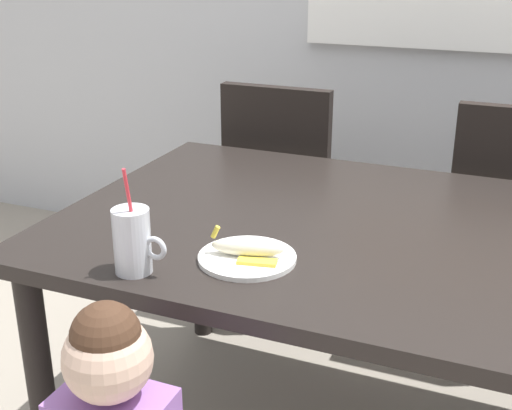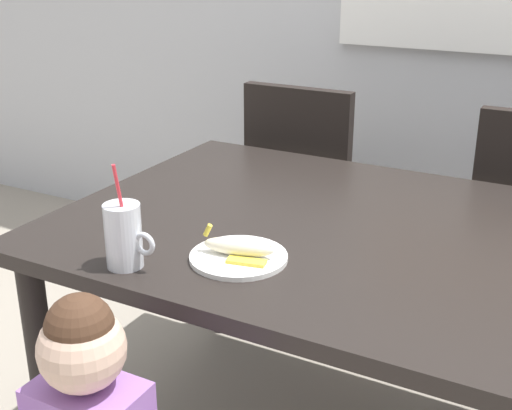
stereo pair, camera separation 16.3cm
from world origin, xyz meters
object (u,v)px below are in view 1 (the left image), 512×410
Objects in this scene: milk_cup at (133,244)px; peeled_banana at (248,248)px; dining_table at (341,253)px; dining_chair_right at (512,218)px; snack_plate at (247,258)px; dining_chair_left at (285,186)px.

peeled_banana is at bearing 35.21° from milk_cup.
dining_chair_right is (0.41, 0.76, -0.12)m from dining_table.
snack_plate is (0.21, 0.15, -0.06)m from milk_cup.
milk_cup reaches higher than dining_table.
snack_plate reaches higher than dining_table.
milk_cup is at bearing -144.79° from peeled_banana.
peeled_banana reaches higher than dining_table.
milk_cup is (-0.76, -1.22, 0.28)m from dining_chair_right.
peeled_banana is (-0.14, -0.30, 0.12)m from dining_table.
snack_plate is at bearing 105.51° from dining_chair_left.
dining_chair_left is at bearing 105.51° from snack_plate.
dining_chair_right reaches higher than dining_table.
dining_chair_left and dining_chair_right have the same top height.
dining_chair_left is (-0.44, 0.77, -0.12)m from dining_table.
dining_chair_left is at bearing 119.93° from dining_table.
dining_chair_left is 1.14m from peeled_banana.
snack_plate is 1.31× the size of peeled_banana.
peeled_banana is (-0.55, -1.07, 0.24)m from dining_chair_right.
dining_table is at bearing 61.88° from dining_chair_right.
dining_chair_right is 1.22m from peeled_banana.
milk_cup is (-0.36, -0.45, 0.15)m from dining_table.
dining_chair_right is 1.46m from milk_cup.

